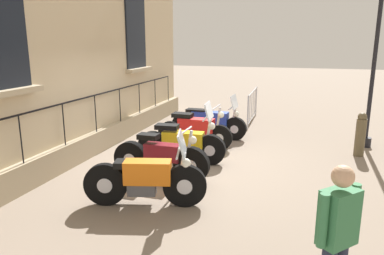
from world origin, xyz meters
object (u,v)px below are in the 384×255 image
crowd_barrier (252,105)px  bollard (361,134)px  motorcycle_yellow (182,143)px  pedestrian_standing (337,234)px  motorcycle_maroon (161,158)px  motorcycle_blue (209,122)px  motorcycle_orange (146,179)px  motorcycle_red (195,130)px

crowd_barrier → bollard: bearing=-44.7°
motorcycle_yellow → pedestrian_standing: size_ratio=1.28×
motorcycle_maroon → motorcycle_blue: 3.28m
motorcycle_orange → motorcycle_maroon: (-0.22, 1.18, -0.04)m
motorcycle_yellow → bollard: size_ratio=1.93×
motorcycle_orange → motorcycle_blue: size_ratio=0.92×
pedestrian_standing → motorcycle_orange: bearing=147.9°
motorcycle_orange → crowd_barrier: 6.84m
crowd_barrier → bollard: (2.91, -2.89, -0.05)m
motorcycle_red → bollard: (3.87, 0.50, 0.07)m
motorcycle_yellow → crowd_barrier: bearing=78.9°
motorcycle_maroon → motorcycle_red: bearing=89.7°
pedestrian_standing → motorcycle_blue: bearing=114.7°
motorcycle_orange → pedestrian_standing: size_ratio=1.27×
motorcycle_blue → crowd_barrier: 2.50m
motorcycle_orange → pedestrian_standing: 3.25m
motorcycle_red → motorcycle_blue: (0.10, 1.04, -0.02)m
motorcycle_blue → pedestrian_standing: 6.80m
crowd_barrier → bollard: 4.10m
motorcycle_orange → motorcycle_maroon: size_ratio=1.00×
bollard → motorcycle_maroon: bearing=-144.9°
motorcycle_yellow → motorcycle_red: bearing=92.7°
motorcycle_red → crowd_barrier: (0.96, 3.39, 0.11)m
motorcycle_blue → bollard: motorcycle_blue is taller
motorcycle_maroon → crowd_barrier: 5.70m
motorcycle_maroon → motorcycle_red: motorcycle_red is taller
motorcycle_yellow → crowd_barrier: 4.66m
motorcycle_yellow → bollard: bearing=23.8°
bollard → pedestrian_standing: (-0.93, -5.62, 0.35)m
motorcycle_red → pedestrian_standing: bearing=-60.2°
crowd_barrier → bollard: size_ratio=2.20×
motorcycle_maroon → motorcycle_blue: (0.11, 3.28, 0.02)m
motorcycle_blue → pedestrian_standing: pedestrian_standing is taller
motorcycle_blue → bollard: bearing=-8.2°
crowd_barrier → pedestrian_standing: size_ratio=1.46×
motorcycle_orange → bollard: size_ratio=1.91×
motorcycle_orange → bollard: (3.67, 3.91, 0.06)m
motorcycle_red → motorcycle_blue: bearing=84.6°
motorcycle_yellow → crowd_barrier: motorcycle_yellow is taller
bollard → pedestrian_standing: 5.71m
motorcycle_yellow → motorcycle_red: size_ratio=1.02×
motorcycle_maroon → motorcycle_red: (0.01, 2.23, 0.04)m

